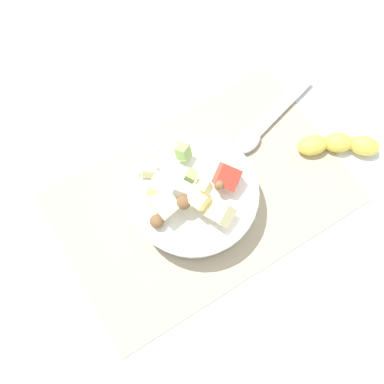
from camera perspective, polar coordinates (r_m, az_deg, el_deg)
The scene contains 5 objects.
ground_plane at distance 0.81m, azimuth 1.24°, elevation -0.70°, with size 2.40×2.40×0.00m, color silver.
placemat at distance 0.81m, azimuth 1.25°, elevation -0.63°, with size 0.50×0.32×0.01m, color tan.
salad_bowl at distance 0.77m, azimuth -0.04°, elevation -0.21°, with size 0.22×0.22×0.11m.
serving_spoon at distance 0.86m, azimuth 8.72°, elevation 7.96°, with size 0.21×0.08×0.01m.
banana_whole at distance 0.87m, azimuth 17.64°, elevation 5.63°, with size 0.14×0.11×0.04m.
Camera 1 is at (-0.15, -0.20, 0.77)m, focal length 43.14 mm.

